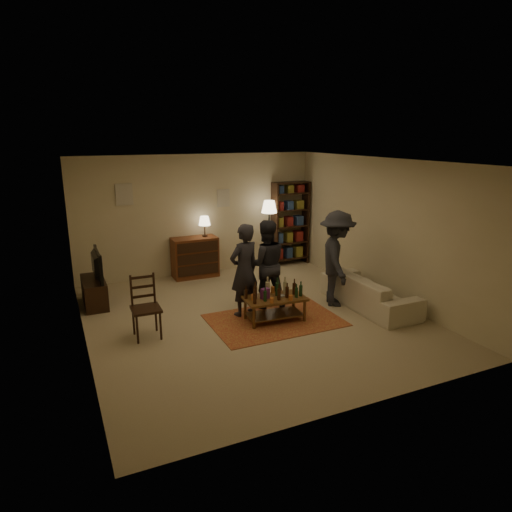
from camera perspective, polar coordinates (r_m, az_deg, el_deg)
floor at (r=8.09m, az=-0.45°, el=-7.71°), size 6.00×6.00×0.00m
room_shell at (r=10.16m, az=-10.79°, el=7.37°), size 6.00×6.00×6.00m
rug at (r=7.98m, az=2.33°, el=-8.01°), size 2.20×1.50×0.01m
coffee_table at (r=7.84m, az=2.32°, el=-5.44°), size 1.08×0.64×0.77m
dining_chair at (r=7.43m, az=-13.71°, el=-5.84°), size 0.45×0.45×1.02m
tv_stand at (r=9.06m, az=-19.60°, el=-3.49°), size 0.40×1.00×1.06m
dresser at (r=10.29m, az=-7.60°, el=-0.02°), size 1.00×0.50×1.36m
bookshelf at (r=11.15m, az=4.29°, el=4.19°), size 0.90×0.34×2.02m
floor_lamp at (r=10.59m, az=1.66°, el=5.58°), size 0.36×0.36×1.64m
sofa at (r=8.75m, az=13.97°, el=-4.26°), size 0.81×2.08×0.61m
person_left at (r=7.95m, az=-1.48°, el=-1.79°), size 0.69×0.55×1.65m
person_right at (r=8.34m, az=1.19°, el=-1.03°), size 0.91×0.78×1.64m
person_by_sofa at (r=8.57m, az=10.05°, el=-0.32°), size 1.08×1.32×1.78m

